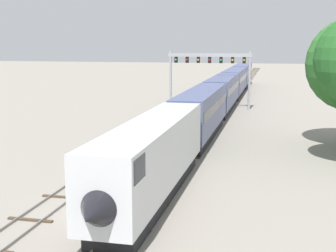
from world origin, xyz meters
TOP-DOWN VIEW (x-y plane):
  - ground_plane at (0.00, 0.00)m, footprint 400.00×400.00m
  - track_main at (2.00, 60.00)m, footprint 2.60×200.00m
  - track_near at (-3.50, 40.00)m, footprint 2.60×160.00m
  - passenger_train at (2.00, 42.78)m, footprint 3.04×98.40m
  - signal_gantry at (-0.25, 44.81)m, footprint 12.10×0.49m

SIDE VIEW (x-z plane):
  - ground_plane at x=0.00m, z-range 0.00..0.00m
  - track_main at x=2.00m, z-range -0.01..0.15m
  - track_near at x=-3.50m, z-range -0.01..0.15m
  - passenger_train at x=2.00m, z-range 0.21..5.01m
  - signal_gantry at x=-0.25m, z-range 1.99..10.31m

